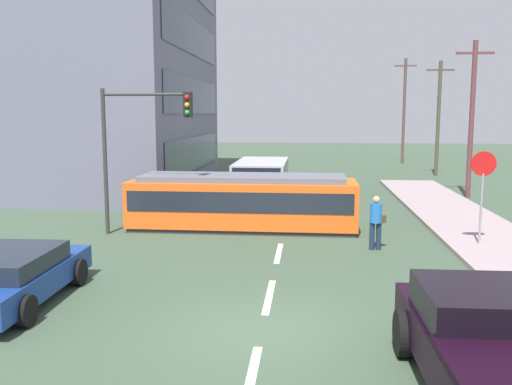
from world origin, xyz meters
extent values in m
plane|color=#3A4D3A|center=(0.00, 10.00, 0.00)|extent=(120.00, 120.00, 0.00)
cube|color=silver|center=(0.00, -2.00, 0.01)|extent=(0.16, 2.40, 0.01)
cube|color=silver|center=(0.00, 2.00, 0.01)|extent=(0.16, 2.40, 0.01)
cube|color=silver|center=(0.00, 6.00, 0.01)|extent=(0.16, 2.40, 0.01)
cube|color=silver|center=(0.00, 15.54, 0.01)|extent=(0.16, 2.40, 0.01)
cube|color=silver|center=(0.00, 21.54, 0.01)|extent=(0.16, 2.40, 0.01)
cube|color=#2D3847|center=(-5.52, 20.49, 1.92)|extent=(0.06, 13.36, 1.92)
cube|color=#2D3847|center=(-5.52, 20.49, 5.12)|extent=(0.06, 13.36, 1.92)
cube|color=#2D3847|center=(-5.52, 20.49, 8.32)|extent=(0.06, 13.36, 1.92)
cube|color=#EC5B1A|center=(-1.50, 9.54, 0.96)|extent=(8.17, 2.56, 1.61)
cube|color=#2D2D2D|center=(-1.50, 9.54, 0.07)|extent=(8.00, 2.43, 0.15)
cube|color=slate|center=(-1.50, 9.54, 1.86)|extent=(7.35, 2.18, 0.20)
cube|color=#1E232D|center=(-1.50, 9.54, 1.15)|extent=(7.84, 2.60, 0.71)
cube|color=#AAABAE|center=(-1.53, 17.85, 1.03)|extent=(2.50, 5.84, 1.47)
cube|color=black|center=(-1.53, 14.98, 1.25)|extent=(2.25, 0.12, 0.88)
cube|color=black|center=(-1.53, 17.85, 1.30)|extent=(2.54, 4.96, 0.59)
cylinder|color=black|center=(-1.53, 15.98, 0.45)|extent=(2.55, 0.90, 0.90)
cylinder|color=black|center=(-1.53, 19.72, 0.45)|extent=(2.55, 0.90, 0.90)
cylinder|color=#192A41|center=(2.83, 6.73, 0.42)|extent=(0.16, 0.16, 0.85)
cylinder|color=#192A41|center=(3.03, 6.73, 0.42)|extent=(0.16, 0.16, 0.85)
cylinder|color=blue|center=(2.93, 6.73, 1.15)|extent=(0.36, 0.36, 0.60)
sphere|color=tan|center=(2.93, 6.73, 1.56)|extent=(0.22, 0.22, 0.22)
cube|color=#4A3E1A|center=(3.15, 6.78, 0.95)|extent=(0.22, 0.20, 0.24)
cube|color=black|center=(3.57, -2.37, 0.68)|extent=(2.08, 5.03, 0.65)
cube|color=black|center=(3.56, -1.82, 1.27)|extent=(1.93, 1.93, 0.55)
cylinder|color=black|center=(2.54, -0.89, 0.40)|extent=(0.29, 0.80, 0.80)
cube|color=navy|center=(-5.59, 1.06, 0.52)|extent=(1.97, 4.52, 0.55)
cube|color=black|center=(-5.58, 0.91, 0.99)|extent=(1.77, 2.50, 0.40)
cylinder|color=black|center=(-6.55, 2.38, 0.32)|extent=(0.24, 0.65, 0.64)
cylinder|color=black|center=(-4.69, 2.42, 0.32)|extent=(0.24, 0.65, 0.64)
cylinder|color=black|center=(-4.62, -0.26, 0.32)|extent=(0.24, 0.65, 0.64)
cube|color=black|center=(-5.46, 13.54, 0.52)|extent=(1.96, 4.09, 0.55)
cube|color=black|center=(-5.46, 13.39, 0.99)|extent=(1.76, 2.27, 0.40)
cylinder|color=black|center=(-6.36, 14.78, 0.32)|extent=(0.24, 0.65, 0.64)
cylinder|color=black|center=(-4.50, 14.73, 0.32)|extent=(0.24, 0.65, 0.64)
cylinder|color=black|center=(-6.41, 12.34, 0.32)|extent=(0.24, 0.65, 0.64)
cylinder|color=black|center=(-4.55, 12.30, 0.32)|extent=(0.24, 0.65, 0.64)
cylinder|color=gray|center=(6.19, 7.26, 1.24)|extent=(0.07, 0.07, 2.20)
cylinder|color=red|center=(6.19, 7.26, 2.64)|extent=(0.76, 0.04, 0.76)
cylinder|color=#333333|center=(-6.11, 8.19, 2.50)|extent=(0.14, 0.14, 5.00)
cylinder|color=#333333|center=(-4.64, 8.19, 4.80)|extent=(2.92, 0.10, 0.10)
cube|color=black|center=(-3.18, 8.19, 4.45)|extent=(0.28, 0.24, 0.84)
sphere|color=red|center=(-3.18, 8.06, 4.70)|extent=(0.16, 0.16, 0.16)
sphere|color=gold|center=(-3.18, 8.06, 4.45)|extent=(0.16, 0.16, 0.16)
sphere|color=green|center=(-3.18, 8.06, 4.20)|extent=(0.16, 0.16, 0.16)
cylinder|color=brown|center=(8.81, 18.10, 3.83)|extent=(0.24, 0.24, 7.66)
cube|color=brown|center=(8.81, 18.10, 7.06)|extent=(1.80, 0.12, 0.12)
cylinder|color=#4B4534|center=(9.42, 27.94, 3.80)|extent=(0.24, 0.24, 7.60)
cube|color=#4B4534|center=(9.42, 27.94, 7.00)|extent=(1.80, 0.12, 0.12)
cylinder|color=brown|center=(8.72, 37.37, 4.34)|extent=(0.24, 0.24, 8.67)
cube|color=brown|center=(8.72, 37.37, 8.07)|extent=(1.80, 0.12, 0.12)
camera|label=1|loc=(0.86, -10.18, 4.15)|focal=38.84mm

